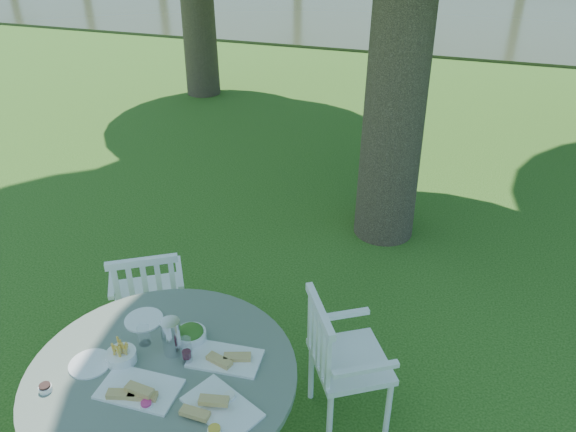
# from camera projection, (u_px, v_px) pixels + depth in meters

# --- Properties ---
(ground) EXTENTS (140.00, 140.00, 0.00)m
(ground) POSITION_uv_depth(u_px,v_px,m) (281.00, 314.00, 4.73)
(ground) COLOR #1A400D
(ground) RESTS_ON ground
(table) EXTENTS (1.48, 1.48, 0.83)m
(table) POSITION_uv_depth(u_px,v_px,m) (164.00, 392.00, 3.11)
(table) COLOR black
(table) RESTS_ON ground
(chair_ne) EXTENTS (0.65, 0.66, 0.98)m
(chair_ne) POSITION_uv_depth(u_px,v_px,m) (336.00, 355.00, 3.51)
(chair_ne) COLOR white
(chair_ne) RESTS_ON ground
(chair_nw) EXTENTS (0.64, 0.63, 0.95)m
(chair_nw) POSITION_uv_depth(u_px,v_px,m) (148.00, 296.00, 4.06)
(chair_nw) COLOR white
(chair_nw) RESTS_ON ground
(tableware) EXTENTS (1.19, 0.79, 0.22)m
(tableware) POSITION_uv_depth(u_px,v_px,m) (168.00, 357.00, 3.08)
(tableware) COLOR white
(tableware) RESTS_ON table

